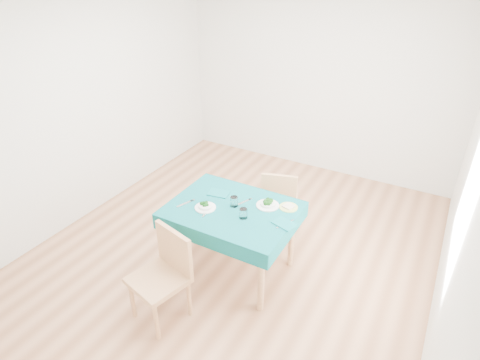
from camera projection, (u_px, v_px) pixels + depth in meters
The scene contains 16 objects.
room_shell at pixel (240, 135), 3.86m from camera, with size 4.02×4.52×2.73m.
table at pixel (233, 240), 4.01m from camera, with size 1.20×0.91×0.76m, color #085257.
chair_near at pixel (157, 270), 3.39m from camera, with size 0.44×0.48×1.09m, color tan.
chair_far at pixel (280, 197), 4.53m from camera, with size 0.38×0.42×0.95m, color tan.
bowl_near at pixel (205, 205), 3.81m from camera, with size 0.20×0.20×0.06m, color white, non-canonical shape.
bowl_far at pixel (268, 203), 3.84m from camera, with size 0.22×0.22×0.07m, color white, non-canonical shape.
fork_near at pixel (185, 204), 3.89m from camera, with size 0.03×0.19×0.00m, color silver.
knife_near at pixel (208, 211), 3.78m from camera, with size 0.02×0.23×0.00m, color silver.
fork_far at pixel (244, 202), 3.91m from camera, with size 0.02×0.17×0.00m, color silver.
knife_far at pixel (285, 224), 3.60m from camera, with size 0.02×0.21×0.00m, color silver.
napkin_near at pixel (219, 193), 4.05m from camera, with size 0.21×0.14×0.01m, color #0B5C60.
napkin_far at pixel (284, 224), 3.59m from camera, with size 0.20×0.14×0.01m, color #0B5C60.
tumbler_center at pixel (234, 202), 3.83m from camera, with size 0.08×0.08×0.10m, color white.
tumbler_side at pixel (243, 213), 3.66m from camera, with size 0.07×0.07×0.10m, color white.
side_plate at pixel (288, 207), 3.83m from camera, with size 0.18×0.18×0.01m, color #C7D065.
bread_slice at pixel (289, 206), 3.82m from camera, with size 0.10×0.10×0.01m, color beige.
Camera 1 is at (1.74, -3.12, 2.88)m, focal length 30.00 mm.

